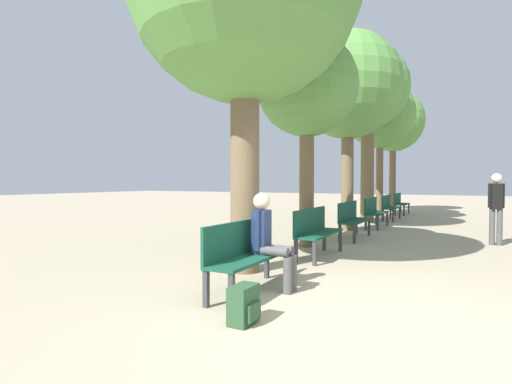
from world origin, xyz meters
The scene contains 15 objects.
ground_plane centered at (0.00, 0.00, 0.00)m, with size 80.00×80.00×0.00m, color tan.
bench_row_0 centered at (-1.56, 0.52, 0.54)m, with size 0.43×1.65×0.92m.
bench_row_1 centered at (-1.56, 3.23, 0.54)m, with size 0.43×1.65×0.92m.
bench_row_2 centered at (-1.56, 5.93, 0.54)m, with size 0.43×1.65×0.92m.
bench_row_3 centered at (-1.56, 8.63, 0.54)m, with size 0.43×1.65×0.92m.
bench_row_4 centered at (-1.56, 11.33, 0.54)m, with size 0.43×1.65×0.92m.
bench_row_5 centered at (-1.56, 14.03, 0.54)m, with size 0.43×1.65×0.92m.
tree_row_1 centered at (-2.14, 4.28, 3.47)m, with size 2.23×2.23×4.64m.
tree_row_2 centered at (-2.14, 7.64, 4.21)m, with size 3.13×3.13×5.81m.
tree_row_3 centered at (-2.14, 10.29, 4.62)m, with size 2.85×2.85×6.15m.
tree_row_4 centered at (-2.14, 12.52, 4.08)m, with size 2.74×2.74×5.49m.
tree_row_5 centered at (-2.14, 15.65, 4.22)m, with size 2.86×2.86×5.68m.
person_seated centered at (-1.33, 0.76, 0.69)m, with size 0.59×0.33×1.29m.
backpack centered at (-1.00, -0.50, 0.19)m, with size 0.24×0.34×0.39m.
pedestrian_near centered at (1.56, 6.42, 0.92)m, with size 0.33×0.23×1.61m.
Camera 1 is at (0.99, -3.98, 1.45)m, focal length 28.00 mm.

